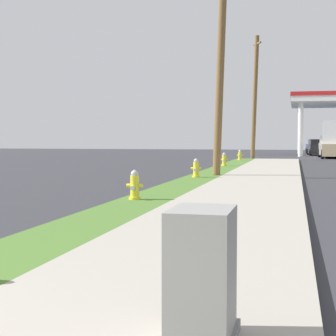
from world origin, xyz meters
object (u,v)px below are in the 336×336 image
at_px(truck_silver_at_far_bay, 330,147).
at_px(truck_teal_at_forecourt, 333,146).
at_px(fire_hydrant_second, 135,186).
at_px(utility_pole_midground, 220,72).
at_px(fire_hydrant_third, 196,169).
at_px(fire_hydrant_fourth, 224,160).
at_px(car_black_by_near_pump, 318,148).
at_px(utility_cabinet, 202,281).
at_px(car_navy_by_far_pump, 316,147).
at_px(truck_tan_on_apron, 334,140).
at_px(fire_hydrant_fifth, 240,156).
at_px(utility_pole_background, 255,97).

bearing_deg(truck_silver_at_far_bay, truck_teal_at_forecourt, 84.29).
xyz_separation_m(fire_hydrant_second, utility_pole_midground, (0.83, 9.64, 3.95)).
height_order(fire_hydrant_third, fire_hydrant_fourth, same).
height_order(car_black_by_near_pump, truck_silver_at_far_bay, truck_silver_at_far_bay).
distance_m(fire_hydrant_third, utility_pole_midground, 4.30).
height_order(fire_hydrant_fourth, utility_cabinet, utility_cabinet).
distance_m(utility_cabinet, car_navy_by_far_pump, 59.03).
xyz_separation_m(fire_hydrant_third, truck_teal_at_forecourt, (7.67, 38.66, 0.47)).
bearing_deg(utility_pole_midground, truck_tan_on_apron, 76.18).
bearing_deg(fire_hydrant_fourth, truck_silver_at_far_bay, 72.15).
bearing_deg(utility_pole_midground, fire_hydrant_fifth, 92.68).
height_order(fire_hydrant_third, car_navy_by_far_pump, car_navy_by_far_pump).
distance_m(fire_hydrant_fifth, truck_silver_at_far_bay, 14.99).
relative_size(fire_hydrant_second, truck_tan_on_apron, 0.11).
distance_m(car_black_by_near_pump, truck_teal_at_forecourt, 4.25).
bearing_deg(utility_pole_background, utility_pole_midground, -90.10).
distance_m(utility_pole_midground, car_navy_by_far_pump, 40.73).
relative_size(car_black_by_near_pump, truck_teal_at_forecourt, 0.83).
distance_m(car_navy_by_far_pump, truck_silver_at_far_bay, 10.88).
xyz_separation_m(fire_hydrant_fourth, fire_hydrant_fifth, (0.05, 8.36, 0.00)).
bearing_deg(utility_pole_background, truck_silver_at_far_bay, 58.56).
height_order(utility_cabinet, truck_teal_at_forecourt, truck_teal_at_forecourt).
xyz_separation_m(fire_hydrant_second, fire_hydrant_fifth, (0.08, 25.72, 0.00)).
bearing_deg(truck_silver_at_far_bay, utility_cabinet, -94.46).
bearing_deg(car_black_by_near_pump, utility_pole_midground, -99.02).
xyz_separation_m(truck_teal_at_forecourt, truck_silver_at_far_bay, (-0.77, -7.74, 0.00)).
height_order(fire_hydrant_third, fire_hydrant_fifth, same).
height_order(truck_teal_at_forecourt, truck_silver_at_far_bay, same).
bearing_deg(fire_hydrant_third, utility_pole_background, 87.92).
distance_m(fire_hydrant_second, car_black_by_near_pump, 43.29).
bearing_deg(car_black_by_near_pump, truck_teal_at_forecourt, 66.78).
bearing_deg(fire_hydrant_fifth, truck_silver_at_far_bay, 62.49).
relative_size(fire_hydrant_third, truck_silver_at_far_bay, 0.14).
height_order(utility_pole_background, truck_tan_on_apron, utility_pole_background).
distance_m(utility_pole_background, truck_silver_at_far_bay, 12.40).
height_order(utility_pole_midground, utility_pole_background, utility_pole_background).
distance_m(fire_hydrant_third, utility_pole_background, 21.34).
height_order(utility_pole_midground, truck_teal_at_forecourt, utility_pole_midground).
relative_size(fire_hydrant_fifth, car_black_by_near_pump, 0.16).
xyz_separation_m(fire_hydrant_second, truck_tan_on_apron, (7.12, 35.19, 1.04)).
xyz_separation_m(utility_cabinet, truck_tan_on_apron, (3.87, 44.29, 0.90)).
relative_size(utility_pole_midground, truck_silver_at_far_bay, 1.54).
height_order(fire_hydrant_second, truck_tan_on_apron, truck_tan_on_apron).
relative_size(fire_hydrant_fifth, utility_pole_background, 0.08).
bearing_deg(truck_tan_on_apron, utility_pole_background, -135.14).
bearing_deg(truck_tan_on_apron, fire_hydrant_second, -101.43).
bearing_deg(truck_silver_at_far_bay, utility_pole_background, -121.44).
relative_size(utility_cabinet, car_navy_by_far_pump, 0.22).
relative_size(fire_hydrant_third, car_black_by_near_pump, 0.16).
bearing_deg(car_black_by_near_pump, fire_hydrant_fifth, -109.37).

